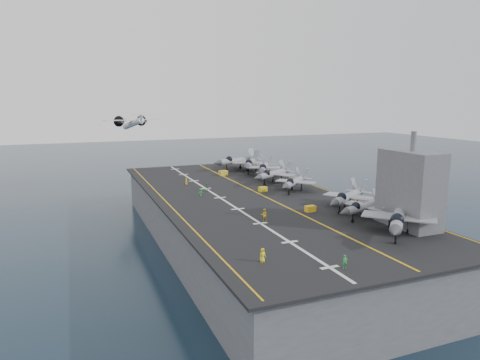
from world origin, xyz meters
name	(u,v)px	position (x,y,z in m)	size (l,w,h in m)	color
ground	(247,243)	(0.00, 0.00, 0.00)	(500.00, 500.00, 0.00)	#142135
hull	(247,220)	(0.00, 0.00, 5.00)	(36.00, 90.00, 10.00)	#56595E
flight_deck	(247,196)	(0.00, 0.00, 10.20)	(38.00, 92.00, 0.40)	black
foul_line	(260,194)	(3.00, 0.00, 10.42)	(0.35, 90.00, 0.02)	gold
landing_centerline	(220,198)	(-6.00, 0.00, 10.42)	(0.50, 90.00, 0.02)	silver
deck_edge_port	(167,202)	(-17.00, 0.00, 10.42)	(0.25, 90.00, 0.02)	gold
deck_edge_stbd	(323,189)	(18.50, 0.00, 10.42)	(0.25, 90.00, 0.02)	gold
island_superstructure	(410,180)	(15.00, -30.00, 17.90)	(5.00, 10.00, 15.00)	#56595E
fighter_jet_0	(399,217)	(10.51, -32.88, 13.17)	(18.79, 18.77, 5.53)	#9DA3AD
fighter_jet_1	(365,206)	(11.65, -23.78, 12.61)	(14.86, 12.26, 4.43)	#9298A1
fighter_jet_2	(348,196)	(12.77, -17.47, 12.87)	(17.11, 15.68, 4.94)	gray
fighter_jet_4	(295,181)	(11.24, -0.13, 12.68)	(15.65, 15.28, 4.56)	gray
fighter_jet_5	(274,173)	(11.21, 10.13, 12.87)	(17.08, 15.40, 4.94)	gray
fighter_jet_6	(264,167)	(12.70, 18.83, 13.00)	(16.30, 18.01, 5.21)	#8E949C
fighter_jet_7	(251,162)	(12.43, 27.29, 13.09)	(16.86, 18.58, 5.37)	#9CA4AC
fighter_jet_8	(239,160)	(11.02, 32.62, 13.19)	(18.63, 15.21, 5.59)	#9EA8AE
tow_cart_a	(310,209)	(5.41, -16.47, 10.94)	(1.84, 1.23, 1.08)	gold
tow_cart_b	(263,189)	(4.67, 2.26, 10.93)	(1.92, 1.38, 1.07)	gold
tow_cart_c	(223,173)	(3.51, 24.90, 11.05)	(2.35, 1.70, 1.30)	gold
crew_0	(263,255)	(-12.69, -35.43, 11.28)	(1.14, 0.84, 1.77)	yellow
crew_2	(264,215)	(-4.79, -18.86, 11.43)	(1.43, 1.16, 2.06)	yellow
crew_3	(201,192)	(-9.31, 2.69, 11.26)	(1.07, 0.74, 1.72)	#1F8A29
crew_4	(207,187)	(-6.46, 7.45, 11.23)	(0.83, 1.10, 1.66)	#268C33
crew_5	(186,181)	(-8.87, 16.09, 11.19)	(0.65, 0.96, 1.59)	yellow
crew_6	(345,262)	(-4.45, -40.86, 11.23)	(1.07, 0.79, 1.65)	green
transport_plane	(133,123)	(-14.08, 63.99, 22.58)	(22.68, 18.63, 4.62)	silver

